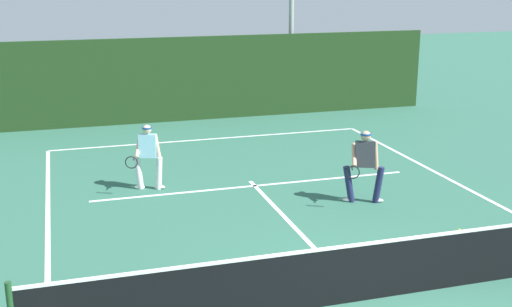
{
  "coord_description": "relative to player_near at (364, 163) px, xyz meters",
  "views": [
    {
      "loc": [
        -4.39,
        -8.56,
        5.05
      ],
      "look_at": [
        -0.16,
        5.37,
        1.0
      ],
      "focal_mm": 46.4,
      "sensor_mm": 36.0,
      "label": 1
    }
  ],
  "objects": [
    {
      "name": "tennis_ball",
      "position": [
        1.07,
        -2.17,
        -0.88
      ],
      "size": [
        0.07,
        0.07,
        0.07
      ],
      "primitive_type": "sphere",
      "color": "#D1E033",
      "rests_on": "ground_plane"
    },
    {
      "name": "tennis_net",
      "position": [
        -2.0,
        -4.2,
        -0.4
      ],
      "size": [
        10.54,
        0.09,
        1.07
      ],
      "color": "#1E4723",
      "rests_on": "ground_plane"
    },
    {
      "name": "court_line_centre",
      "position": [
        -2.0,
        -1.0,
        -0.91
      ],
      "size": [
        0.1,
        6.4,
        0.01
      ],
      "primitive_type": "cube",
      "color": "white",
      "rests_on": "ground_plane"
    },
    {
      "name": "back_fence_windscreen",
      "position": [
        -2.0,
        9.47,
        0.53
      ],
      "size": [
        17.55,
        0.12,
        2.88
      ],
      "primitive_type": "cube",
      "color": "#1D3818",
      "rests_on": "ground_plane"
    },
    {
      "name": "court_line_service",
      "position": [
        -2.0,
        1.82,
        -0.91
      ],
      "size": [
        7.84,
        0.1,
        0.01
      ],
      "primitive_type": "cube",
      "color": "white",
      "rests_on": "ground_plane"
    },
    {
      "name": "ground_plane",
      "position": [
        -2.0,
        -4.2,
        -0.91
      ],
      "size": [
        80.0,
        80.0,
        0.0
      ],
      "primitive_type": "plane",
      "color": "#2E614D"
    },
    {
      "name": "player_near",
      "position": [
        0.0,
        0.0,
        0.0
      ],
      "size": [
        1.07,
        0.88,
        1.66
      ],
      "rotation": [
        0.0,
        0.0,
        2.76
      ],
      "color": "#1E234C",
      "rests_on": "ground_plane"
    },
    {
      "name": "player_far",
      "position": [
        -4.48,
        2.32,
        -0.05
      ],
      "size": [
        0.96,
        0.87,
        1.57
      ],
      "rotation": [
        0.0,
        0.0,
        2.82
      ],
      "color": "silver",
      "rests_on": "ground_plane"
    },
    {
      "name": "court_line_baseline_far",
      "position": [
        -2.0,
        6.63,
        -0.91
      ],
      "size": [
        9.61,
        0.1,
        0.01
      ],
      "primitive_type": "cube",
      "color": "white",
      "rests_on": "ground_plane"
    }
  ]
}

